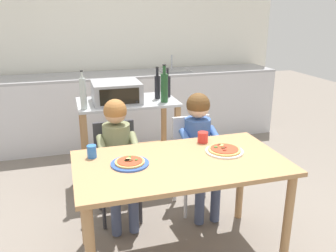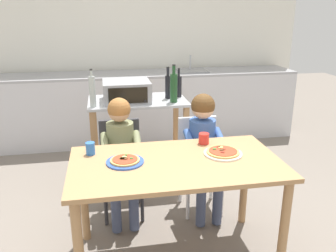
# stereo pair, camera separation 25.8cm
# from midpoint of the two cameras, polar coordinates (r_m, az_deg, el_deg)

# --- Properties ---
(ground_plane) EXTENTS (11.37, 11.37, 0.00)m
(ground_plane) POSITION_cam_midpoint_polar(r_m,az_deg,el_deg) (3.69, -5.79, -9.43)
(ground_plane) COLOR slate
(back_wall_tiled) EXTENTS (4.69, 0.12, 2.70)m
(back_wall_tiled) POSITION_cam_midpoint_polar(r_m,az_deg,el_deg) (5.03, -10.27, 13.95)
(back_wall_tiled) COLOR white
(back_wall_tiled) RESTS_ON ground
(kitchen_counter) EXTENTS (4.22, 0.60, 1.12)m
(kitchen_counter) POSITION_cam_midpoint_polar(r_m,az_deg,el_deg) (4.77, -9.07, 2.91)
(kitchen_counter) COLOR silver
(kitchen_counter) RESTS_ON ground
(kitchen_island_cart) EXTENTS (0.96, 0.57, 0.86)m
(kitchen_island_cart) POSITION_cam_midpoint_polar(r_m,az_deg,el_deg) (3.57, -8.49, -0.50)
(kitchen_island_cart) COLOR #B7BABF
(kitchen_island_cart) RESTS_ON ground
(toaster_oven) EXTENTS (0.45, 0.41, 0.19)m
(toaster_oven) POSITION_cam_midpoint_polar(r_m,az_deg,el_deg) (3.44, -10.49, 5.40)
(toaster_oven) COLOR #999BA0
(toaster_oven) RESTS_ON kitchen_island_cart
(bottle_clear_vinegar) EXTENTS (0.06, 0.06, 0.29)m
(bottle_clear_vinegar) POSITION_cam_midpoint_polar(r_m,az_deg,el_deg) (3.59, -2.14, 6.49)
(bottle_clear_vinegar) COLOR black
(bottle_clear_vinegar) RESTS_ON kitchen_island_cart
(bottle_tall_green_wine) EXTENTS (0.06, 0.06, 0.35)m
(bottle_tall_green_wine) POSITION_cam_midpoint_polar(r_m,az_deg,el_deg) (3.24, -15.79, 5.09)
(bottle_tall_green_wine) COLOR #ADB7B2
(bottle_tall_green_wine) RESTS_ON kitchen_island_cart
(bottle_slim_sauce) EXTENTS (0.06, 0.06, 0.32)m
(bottle_slim_sauce) POSITION_cam_midpoint_polar(r_m,az_deg,el_deg) (3.51, -3.85, 6.44)
(bottle_slim_sauce) COLOR black
(bottle_slim_sauce) RESTS_ON kitchen_island_cart
(bottle_brown_beer) EXTENTS (0.07, 0.07, 0.36)m
(bottle_brown_beer) POSITION_cam_midpoint_polar(r_m,az_deg,el_deg) (3.37, -2.80, 6.29)
(bottle_brown_beer) COLOR #1E4723
(bottle_brown_beer) RESTS_ON kitchen_island_cart
(dining_table) EXTENTS (1.41, 0.78, 0.75)m
(dining_table) POSITION_cam_midpoint_polar(r_m,az_deg,el_deg) (2.41, -1.04, -8.01)
(dining_table) COLOR #AD7F51
(dining_table) RESTS_ON ground
(dining_chair_left) EXTENTS (0.36, 0.36, 0.81)m
(dining_chair_left) POSITION_cam_midpoint_polar(r_m,az_deg,el_deg) (3.04, -10.71, -5.96)
(dining_chair_left) COLOR #333338
(dining_chair_left) RESTS_ON ground
(dining_chair_right) EXTENTS (0.36, 0.36, 0.81)m
(dining_chair_right) POSITION_cam_midpoint_polar(r_m,az_deg,el_deg) (3.13, 1.90, -4.89)
(dining_chair_right) COLOR silver
(dining_chair_right) RESTS_ON ground
(child_in_olive_shirt) EXTENTS (0.32, 0.42, 1.03)m
(child_in_olive_shirt) POSITION_cam_midpoint_polar(r_m,az_deg,el_deg) (2.86, -10.65, -3.62)
(child_in_olive_shirt) COLOR #424C6B
(child_in_olive_shirt) RESTS_ON ground
(child_in_blue_striped_shirt) EXTENTS (0.32, 0.42, 1.04)m
(child_in_blue_striped_shirt) POSITION_cam_midpoint_polar(r_m,az_deg,el_deg) (2.95, 2.66, -2.17)
(child_in_blue_striped_shirt) COLOR #424C6B
(child_in_blue_striped_shirt) RESTS_ON ground
(pizza_plate_blue_rimmed) EXTENTS (0.25, 0.25, 0.03)m
(pizza_plate_blue_rimmed) POSITION_cam_midpoint_polar(r_m,az_deg,el_deg) (2.33, -9.35, -5.95)
(pizza_plate_blue_rimmed) COLOR #3356B7
(pizza_plate_blue_rimmed) RESTS_ON dining_table
(pizza_plate_white) EXTENTS (0.27, 0.27, 0.03)m
(pizza_plate_white) POSITION_cam_midpoint_polar(r_m,az_deg,el_deg) (2.51, 6.20, -3.98)
(pizza_plate_white) COLOR white
(pizza_plate_white) RESTS_ON dining_table
(drinking_cup_blue) EXTENTS (0.06, 0.06, 0.09)m
(drinking_cup_blue) POSITION_cam_midpoint_polar(r_m,az_deg,el_deg) (2.48, -15.15, -4.06)
(drinking_cup_blue) COLOR blue
(drinking_cup_blue) RESTS_ON dining_table
(drinking_cup_red) EXTENTS (0.08, 0.08, 0.08)m
(drinking_cup_red) POSITION_cam_midpoint_polar(r_m,az_deg,el_deg) (2.67, 2.91, -1.87)
(drinking_cup_red) COLOR red
(drinking_cup_red) RESTS_ON dining_table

